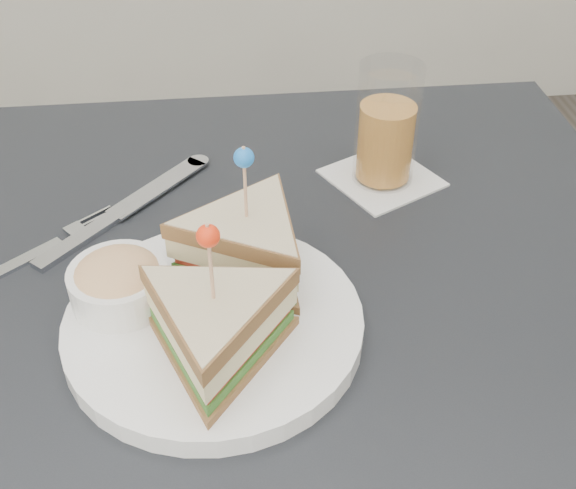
# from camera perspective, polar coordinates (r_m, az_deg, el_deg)

# --- Properties ---
(table) EXTENTS (0.80, 0.80, 0.75)m
(table) POSITION_cam_1_polar(r_m,az_deg,el_deg) (0.73, -0.71, -8.33)
(table) COLOR black
(table) RESTS_ON ground
(plate_meal) EXTENTS (0.34, 0.34, 0.15)m
(plate_meal) POSITION_cam_1_polar(r_m,az_deg,el_deg) (0.61, -5.61, -3.77)
(plate_meal) COLOR white
(plate_meal) RESTS_ON table
(cutlery_fork) EXTENTS (0.16, 0.14, 0.01)m
(cutlery_fork) POSITION_cam_1_polar(r_m,az_deg,el_deg) (0.76, -18.69, -0.35)
(cutlery_fork) COLOR silver
(cutlery_fork) RESTS_ON table
(cutlery_knife) EXTENTS (0.18, 0.20, 0.01)m
(cutlery_knife) POSITION_cam_1_polar(r_m,az_deg,el_deg) (0.78, -13.06, 2.52)
(cutlery_knife) COLOR #B6B9C2
(cutlery_knife) RESTS_ON table
(drink_set) EXTENTS (0.15, 0.15, 0.14)m
(drink_set) POSITION_cam_1_polar(r_m,az_deg,el_deg) (0.80, 7.78, 8.83)
(drink_set) COLOR silver
(drink_set) RESTS_ON table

